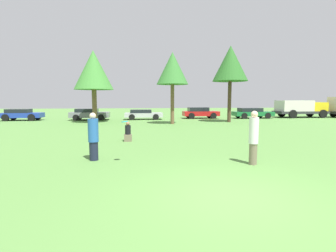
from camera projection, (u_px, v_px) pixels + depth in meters
ground_plane at (233, 197)px, 5.61m from camera, size 120.00×120.00×0.00m
person_thrower at (93, 137)px, 8.93m from camera, size 0.36×0.36×1.71m
person_catcher at (254, 137)px, 8.33m from camera, size 0.31×0.31×1.80m
frisbee at (125, 122)px, 8.34m from camera, size 0.22×0.22×0.07m
bystander_sitting at (128, 133)px, 13.08m from camera, size 0.39×0.33×1.03m
tree_0 at (93, 70)px, 23.46m from camera, size 3.63×3.63×6.75m
tree_1 at (172, 69)px, 22.02m from camera, size 2.80×2.80×6.32m
tree_2 at (230, 64)px, 23.91m from camera, size 3.34×3.34×7.28m
parked_car_blue at (21, 114)px, 26.29m from camera, size 4.02×1.88×1.20m
parked_car_grey at (89, 114)px, 26.96m from camera, size 4.09×1.90×1.21m
parked_car_silver at (143, 114)px, 27.69m from camera, size 4.13×1.91×1.08m
parked_car_red at (200, 112)px, 29.34m from camera, size 4.13×1.95×1.29m
parked_car_green at (252, 113)px, 29.46m from camera, size 4.57×1.98×1.21m
delivery_truck_yellow at (300, 108)px, 30.70m from camera, size 6.19×2.55×2.08m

